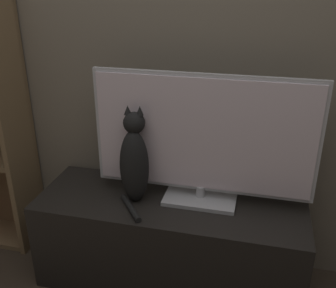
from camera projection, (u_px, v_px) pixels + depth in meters
name	position (u px, v px, depth m)	size (l,w,h in m)	color
wall_back	(184.00, 27.00, 1.90)	(4.80, 0.05, 2.60)	#756B5B
tv_stand	(170.00, 241.00, 2.07)	(1.35, 0.48, 0.48)	black
tv	(203.00, 140.00, 1.86)	(1.07, 0.22, 0.65)	#B7B7BC
cat	(134.00, 161.00, 1.90)	(0.16, 0.27, 0.49)	black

